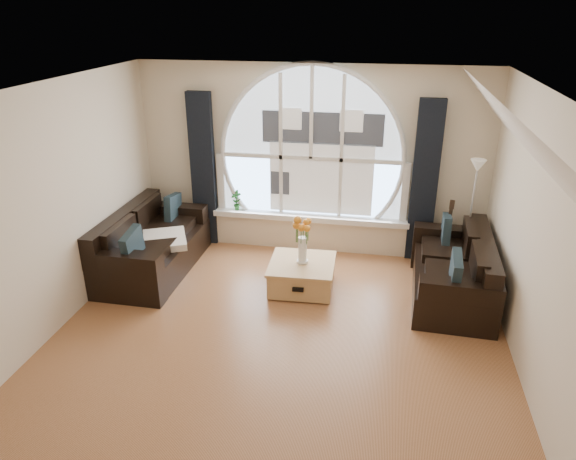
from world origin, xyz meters
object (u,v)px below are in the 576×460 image
at_px(sofa_left, 153,244).
at_px(sofa_right, 452,268).
at_px(guitar, 447,234).
at_px(vase_flowers, 303,235).
at_px(potted_plant, 236,200).
at_px(coffee_chest, 302,274).
at_px(floor_lamp, 470,218).

xyz_separation_m(sofa_left, sofa_right, (3.96, 0.01, 0.00)).
relative_size(sofa_left, guitar, 1.81).
bearing_deg(vase_flowers, guitar, 25.40).
distance_m(sofa_left, potted_plant, 1.43).
relative_size(sofa_left, sofa_right, 1.06).
distance_m(vase_flowers, potted_plant, 1.69).
height_order(sofa_left, sofa_right, sofa_left).
relative_size(vase_flowers, potted_plant, 2.27).
xyz_separation_m(guitar, potted_plant, (-3.06, 0.30, 0.17)).
bearing_deg(coffee_chest, sofa_left, 174.54).
relative_size(sofa_right, coffee_chest, 2.17).
bearing_deg(floor_lamp, potted_plant, 174.11).
bearing_deg(vase_flowers, floor_lamp, 21.71).
height_order(floor_lamp, guitar, floor_lamp).
xyz_separation_m(sofa_right, floor_lamp, (0.25, 0.72, 0.40)).
relative_size(coffee_chest, floor_lamp, 0.52).
height_order(sofa_left, floor_lamp, floor_lamp).
height_order(guitar, potted_plant, guitar).
bearing_deg(sofa_right, coffee_chest, -173.14).
bearing_deg(floor_lamp, coffee_chest, -157.99).
xyz_separation_m(sofa_left, guitar, (3.95, 0.77, 0.13)).
bearing_deg(sofa_right, sofa_left, -177.21).
bearing_deg(potted_plant, coffee_chest, -45.07).
xyz_separation_m(floor_lamp, potted_plant, (-3.33, 0.34, -0.10)).
xyz_separation_m(coffee_chest, guitar, (1.86, 0.90, 0.33)).
height_order(vase_flowers, floor_lamp, floor_lamp).
distance_m(sofa_right, vase_flowers, 1.91).
bearing_deg(guitar, coffee_chest, -137.80).
bearing_deg(potted_plant, sofa_left, -129.57).
relative_size(coffee_chest, potted_plant, 2.69).
xyz_separation_m(sofa_left, floor_lamp, (4.22, 0.73, 0.40)).
distance_m(vase_flowers, guitar, 2.07).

